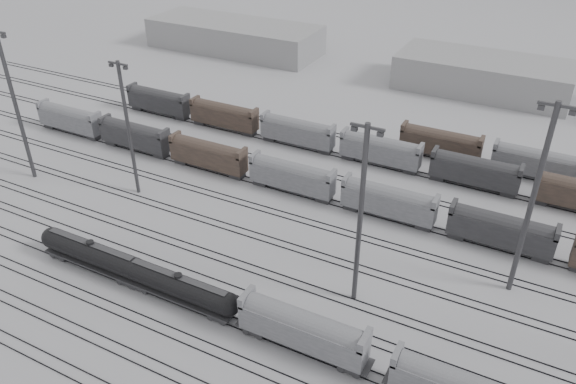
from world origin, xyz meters
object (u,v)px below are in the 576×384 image
at_px(tank_car_a, 92,254).
at_px(light_mast_a, 15,103).
at_px(light_mast_c, 361,214).
at_px(hopper_car_a, 303,328).
at_px(tank_car_b, 180,287).

height_order(tank_car_a, light_mast_a, light_mast_a).
bearing_deg(light_mast_c, light_mast_a, 176.94).
height_order(hopper_car_a, light_mast_c, light_mast_c).
relative_size(tank_car_a, light_mast_c, 0.73).
height_order(light_mast_a, light_mast_c, light_mast_a).
xyz_separation_m(tank_car_a, tank_car_b, (14.78, 0.00, -0.05)).
distance_m(tank_car_b, light_mast_c, 24.86).
bearing_deg(tank_car_b, light_mast_a, 161.53).
bearing_deg(light_mast_a, hopper_car_a, -13.37).
relative_size(hopper_car_a, light_mast_c, 0.62).
xyz_separation_m(tank_car_b, hopper_car_a, (17.49, 0.00, 0.89)).
height_order(tank_car_b, light_mast_c, light_mast_c).
xyz_separation_m(tank_car_b, light_mast_c, (19.53, 11.05, 10.70)).
bearing_deg(tank_car_b, light_mast_c, 29.50).
distance_m(hopper_car_a, light_mast_a, 63.19).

